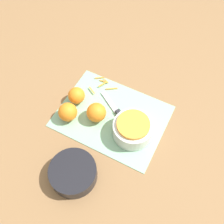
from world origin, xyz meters
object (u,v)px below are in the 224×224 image
Objects in this scene: knife at (121,117)px; orange_back at (96,112)px; bowl_dark at (73,173)px; bowl_speckled at (133,129)px; orange_right at (77,95)px; orange_left at (68,112)px.

orange_back reaches higher than knife.
orange_back is (0.05, -0.26, 0.01)m from bowl_dark.
bowl_speckled is at bearing -114.44° from bowl_dark.
orange_right is at bearing -19.02° from orange_back.
orange_left reaches higher than knife.
bowl_speckled is 0.91× the size of bowl_dark.
orange_left is at bearing 58.80° from knife.
bowl_dark is 0.35m from orange_right.
bowl_dark reaches higher than knife.
orange_left is at bearing -53.39° from bowl_dark.
bowl_speckled reaches higher than orange_back.
knife is at bearing -31.03° from bowl_speckled.
knife is at bearing -153.05° from orange_back.
orange_right is at bearing -60.95° from bowl_dark.
orange_back is (-0.11, -0.05, 0.00)m from orange_left.
bowl_dark is 0.26m from orange_left.
orange_back is at bearing 0.29° from bowl_speckled.
orange_right is 0.13m from orange_back.
bowl_speckled is 0.29m from orange_right.
bowl_dark is at bearing 126.61° from orange_left.
orange_right is at bearing 33.64° from knife.
bowl_speckled reaches higher than orange_left.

